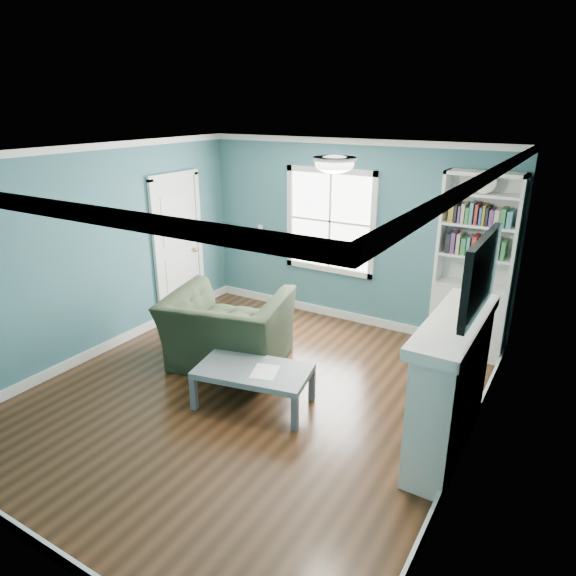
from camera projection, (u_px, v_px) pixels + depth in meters
The scene contains 13 objects.
floor at pixel (250, 396), 5.65m from camera, with size 5.00×5.00×0.00m, color black.
room_walls at pixel (246, 258), 5.12m from camera, with size 5.00×5.00×5.00m.
trim at pixel (247, 290), 5.23m from camera, with size 4.50×5.00×2.60m.
window at pixel (330, 221), 7.31m from camera, with size 1.40×0.06×1.50m.
bookshelf at pixel (472, 285), 6.34m from camera, with size 0.90×0.35×2.31m.
fireplace at pixel (451, 388), 4.59m from camera, with size 0.44×1.58×1.30m.
tv at pixel (481, 275), 4.16m from camera, with size 0.06×1.10×0.65m, color black.
door at pixel (178, 246), 7.49m from camera, with size 0.12×0.98×2.17m.
ceiling_fixture at pixel (335, 163), 4.43m from camera, with size 0.38×0.38×0.15m.
light_switch at pixel (261, 229), 7.98m from camera, with size 0.08×0.01×0.12m, color white.
recliner at pixel (227, 318), 6.15m from camera, with size 1.38×0.90×1.21m, color #212E1D.
coffee_table at pixel (253, 373), 5.37m from camera, with size 1.29×0.87×0.43m.
paper_sheet at pixel (265, 372), 5.28m from camera, with size 0.25×0.32×0.00m, color white.
Camera 1 is at (2.89, -4.00, 3.04)m, focal length 32.00 mm.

